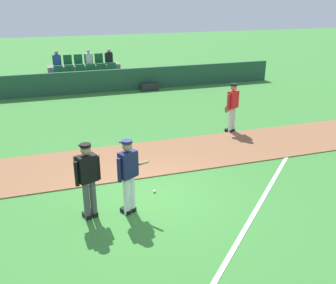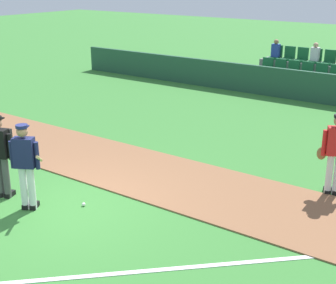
{
  "view_description": "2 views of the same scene",
  "coord_description": "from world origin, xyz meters",
  "px_view_note": "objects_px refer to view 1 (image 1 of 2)",
  "views": [
    {
      "loc": [
        -2.07,
        -7.82,
        4.64
      ],
      "look_at": [
        0.9,
        1.26,
        0.91
      ],
      "focal_mm": 40.58,
      "sensor_mm": 36.0,
      "label": 1
    },
    {
      "loc": [
        6.85,
        -6.08,
        4.48
      ],
      "look_at": [
        1.1,
        1.97,
        1.07
      ],
      "focal_mm": 52.78,
      "sensor_mm": 36.0,
      "label": 2
    }
  ],
  "objects_px": {
    "umpire_home_plate": "(88,177)",
    "baseball": "(154,191)",
    "runner_red_jersey": "(232,106)",
    "batter_navy_jersey": "(128,174)",
    "equipment_bag": "(149,87)"
  },
  "relations": [
    {
      "from": "batter_navy_jersey",
      "to": "baseball",
      "type": "bearing_deg",
      "value": 42.02
    },
    {
      "from": "umpire_home_plate",
      "to": "baseball",
      "type": "height_order",
      "value": "umpire_home_plate"
    },
    {
      "from": "batter_navy_jersey",
      "to": "runner_red_jersey",
      "type": "height_order",
      "value": "same"
    },
    {
      "from": "runner_red_jersey",
      "to": "baseball",
      "type": "xyz_separation_m",
      "value": [
        -3.87,
        -3.47,
        -0.93
      ]
    },
    {
      "from": "batter_navy_jersey",
      "to": "equipment_bag",
      "type": "bearing_deg",
      "value": 72.34
    },
    {
      "from": "batter_navy_jersey",
      "to": "equipment_bag",
      "type": "relative_size",
      "value": 1.96
    },
    {
      "from": "umpire_home_plate",
      "to": "equipment_bag",
      "type": "xyz_separation_m",
      "value": [
        4.43,
        11.11,
        -0.82
      ]
    },
    {
      "from": "umpire_home_plate",
      "to": "runner_red_jersey",
      "type": "height_order",
      "value": "same"
    },
    {
      "from": "umpire_home_plate",
      "to": "baseball",
      "type": "distance_m",
      "value": 2.02
    },
    {
      "from": "baseball",
      "to": "umpire_home_plate",
      "type": "bearing_deg",
      "value": -159.08
    },
    {
      "from": "runner_red_jersey",
      "to": "equipment_bag",
      "type": "bearing_deg",
      "value": 98.91
    },
    {
      "from": "batter_navy_jersey",
      "to": "baseball",
      "type": "xyz_separation_m",
      "value": [
        0.79,
        0.71,
        -0.93
      ]
    },
    {
      "from": "batter_navy_jersey",
      "to": "umpire_home_plate",
      "type": "relative_size",
      "value": 1.0
    },
    {
      "from": "batter_navy_jersey",
      "to": "umpire_home_plate",
      "type": "height_order",
      "value": "same"
    },
    {
      "from": "batter_navy_jersey",
      "to": "baseball",
      "type": "height_order",
      "value": "batter_navy_jersey"
    }
  ]
}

